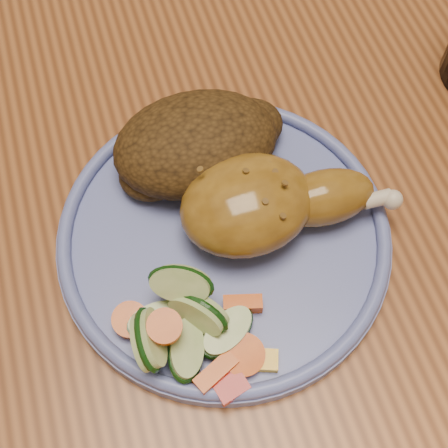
% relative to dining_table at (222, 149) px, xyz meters
% --- Properties ---
extents(ground, '(4.00, 4.00, 0.00)m').
position_rel_dining_table_xyz_m(ground, '(0.00, 0.00, -0.67)').
color(ground, brown).
rests_on(ground, ground).
extents(dining_table, '(0.90, 1.40, 0.75)m').
position_rel_dining_table_xyz_m(dining_table, '(0.00, 0.00, 0.00)').
color(dining_table, brown).
rests_on(dining_table, ground).
extents(plate, '(0.24, 0.24, 0.01)m').
position_rel_dining_table_xyz_m(plate, '(-0.04, -0.13, 0.09)').
color(plate, '#5D6AB0').
rests_on(plate, dining_table).
extents(plate_rim, '(0.24, 0.24, 0.01)m').
position_rel_dining_table_xyz_m(plate_rim, '(-0.04, -0.13, 0.10)').
color(plate_rim, '#5D6AB0').
rests_on(plate_rim, plate).
extents(chicken_leg, '(0.16, 0.08, 0.05)m').
position_rel_dining_table_xyz_m(chicken_leg, '(-0.01, -0.13, 0.12)').
color(chicken_leg, olive).
rests_on(chicken_leg, plate).
extents(rice_pilaf, '(0.13, 0.09, 0.05)m').
position_rel_dining_table_xyz_m(rice_pilaf, '(-0.04, -0.07, 0.12)').
color(rice_pilaf, '#3F290F').
rests_on(rice_pilaf, plate).
extents(vegetable_pile, '(0.10, 0.10, 0.05)m').
position_rel_dining_table_xyz_m(vegetable_pile, '(-0.08, -0.20, 0.11)').
color(vegetable_pile, '#A50A05').
rests_on(vegetable_pile, plate).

